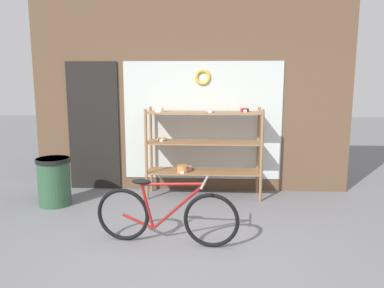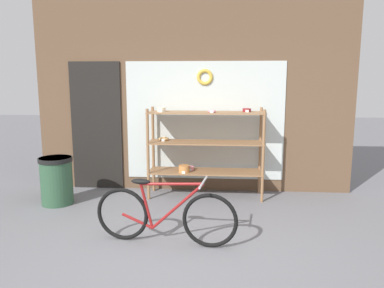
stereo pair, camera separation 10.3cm
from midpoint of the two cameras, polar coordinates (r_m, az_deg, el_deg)
name	(u,v)px [view 2 (the right image)]	position (r m, az deg, el deg)	size (l,w,h in m)	color
ground_plane	(173,261)	(3.98, -2.12, -17.35)	(30.00, 30.00, 0.00)	slate
storefront_facade	(190,75)	(6.07, 0.19, 10.42)	(5.12, 0.13, 3.88)	brown
display_case	(203,144)	(5.76, 2.25, -0.07)	(1.76, 0.49, 1.39)	#8E6642
bicycle	(164,215)	(4.23, -3.52, -10.72)	(1.61, 0.46, 0.74)	black
trash_bin	(56,179)	(5.83, -19.48, -5.04)	(0.48, 0.48, 0.70)	#2D5138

